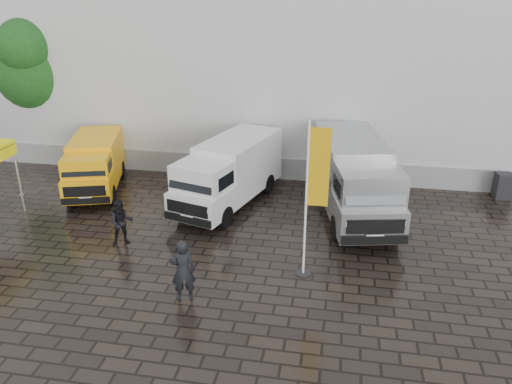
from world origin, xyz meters
TOP-DOWN VIEW (x-y plane):
  - ground at (0.00, 0.00)m, footprint 120.00×120.00m
  - exhibition_hall at (2.00, 16.00)m, footprint 44.00×16.00m
  - hall_plinth at (2.00, 7.95)m, footprint 44.00×0.15m
  - van_yellow at (-8.85, 5.14)m, footprint 3.23×5.22m
  - van_white at (-2.84, 4.70)m, footprint 3.60×6.30m
  - van_silver at (2.10, 4.60)m, footprint 3.58×7.02m
  - flagpole at (0.81, -0.10)m, footprint 0.88×0.50m
  - tree at (-13.65, 9.35)m, footprint 4.03×4.11m
  - wheelie_bin at (8.31, 7.36)m, footprint 0.72×0.72m
  - person_front at (-2.59, -2.07)m, footprint 0.81×0.66m
  - person_tent at (-5.70, 0.75)m, footprint 0.99×0.91m

SIDE VIEW (x-z plane):
  - ground at x=0.00m, z-range 0.00..0.00m
  - hall_plinth at x=2.00m, z-range 0.00..1.00m
  - wheelie_bin at x=8.31m, z-range 0.00..1.10m
  - person_tent at x=-5.70m, z-range 0.00..1.63m
  - person_front at x=-2.59m, z-range 0.00..1.90m
  - van_yellow at x=-8.85m, z-range 0.00..2.25m
  - van_white at x=-2.84m, z-range 0.00..2.59m
  - van_silver at x=2.10m, z-range 0.00..2.90m
  - flagpole at x=0.81m, z-range 0.28..5.20m
  - tree at x=-13.65m, z-range 1.03..8.27m
  - exhibition_hall at x=2.00m, z-range 0.00..12.00m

